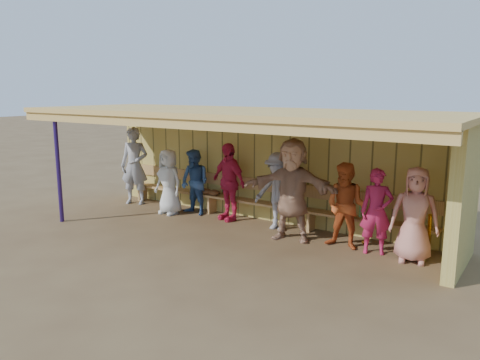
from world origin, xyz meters
name	(u,v)px	position (x,y,z in m)	size (l,w,h in m)	color
ground	(230,233)	(0.00, 0.00, 0.00)	(90.00, 90.00, 0.00)	brown
player_a	(135,166)	(-3.48, 0.71, 0.98)	(0.72, 0.47, 1.96)	#919399
player_b	(169,182)	(-2.09, 0.45, 0.77)	(0.75, 0.49, 1.53)	silver
player_c	(195,182)	(-1.54, 0.74, 0.77)	(0.74, 0.58, 1.53)	#325389
player_d	(228,182)	(-0.63, 0.81, 0.87)	(1.02, 0.42, 1.74)	#D52249
player_e	(278,191)	(0.66, 0.80, 0.81)	(1.05, 0.60, 1.62)	gray
player_f	(292,190)	(1.21, 0.34, 0.99)	(1.84, 0.59, 1.99)	tan
player_g	(377,212)	(2.82, 0.49, 0.77)	(0.56, 0.37, 1.53)	#A91B44
player_h	(415,215)	(3.48, 0.45, 0.82)	(0.80, 0.52, 1.63)	tan
player_extra	(346,206)	(2.27, 0.45, 0.80)	(0.77, 0.60, 1.59)	#BF4E1E
dugout_structure	(265,149)	(0.39, 0.69, 1.69)	(8.80, 3.20, 2.50)	tan
bench	(259,198)	(0.00, 1.12, 0.53)	(7.60, 0.34, 0.93)	tan
dugout_equipment	(240,198)	(-0.44, 0.99, 0.49)	(5.37, 0.62, 0.80)	orange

